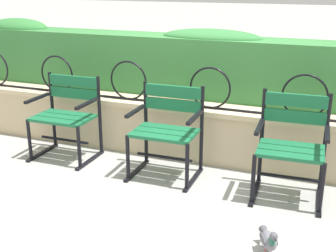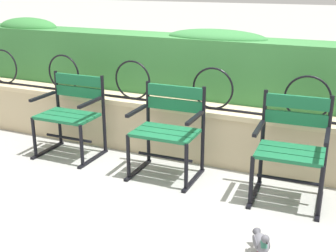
# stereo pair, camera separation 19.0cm
# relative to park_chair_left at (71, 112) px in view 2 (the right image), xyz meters

# --- Properties ---
(ground_plane) EXTENTS (60.00, 60.00, 0.00)m
(ground_plane) POSITION_rel_park_chair_left_xyz_m (1.22, -0.31, -0.46)
(ground_plane) COLOR #9E9E99
(stone_wall) EXTENTS (8.33, 0.41, 0.57)m
(stone_wall) POSITION_rel_park_chair_left_xyz_m (1.22, 0.46, -0.18)
(stone_wall) COLOR #C6B289
(stone_wall) RESTS_ON ground
(iron_arch_fence) EXTENTS (7.77, 0.02, 0.42)m
(iron_arch_fence) POSITION_rel_park_chair_left_xyz_m (1.01, 0.38, 0.29)
(iron_arch_fence) COLOR black
(iron_arch_fence) RESTS_ON stone_wall
(hedge_row) EXTENTS (8.17, 0.48, 0.76)m
(hedge_row) POSITION_rel_park_chair_left_xyz_m (1.22, 0.87, 0.45)
(hedge_row) COLOR #387A3D
(hedge_row) RESTS_ON stone_wall
(park_chair_left) EXTENTS (0.63, 0.53, 0.85)m
(park_chair_left) POSITION_rel_park_chair_left_xyz_m (0.00, 0.00, 0.00)
(park_chair_left) COLOR #19663D
(park_chair_left) RESTS_ON ground
(park_chair_centre) EXTENTS (0.63, 0.53, 0.85)m
(park_chair_centre) POSITION_rel_park_chair_left_xyz_m (1.14, -0.05, 0.00)
(park_chair_centre) COLOR #19663D
(park_chair_centre) RESTS_ON ground
(park_chair_right) EXTENTS (0.60, 0.55, 0.89)m
(park_chair_right) POSITION_rel_park_chair_left_xyz_m (2.28, -0.07, 0.01)
(park_chair_right) COLOR #19663D
(park_chair_right) RESTS_ON ground
(pigeon_near_chairs) EXTENTS (0.18, 0.28, 0.22)m
(pigeon_near_chairs) POSITION_rel_park_chair_left_xyz_m (2.27, -1.01, -0.35)
(pigeon_near_chairs) COLOR slate
(pigeon_near_chairs) RESTS_ON ground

